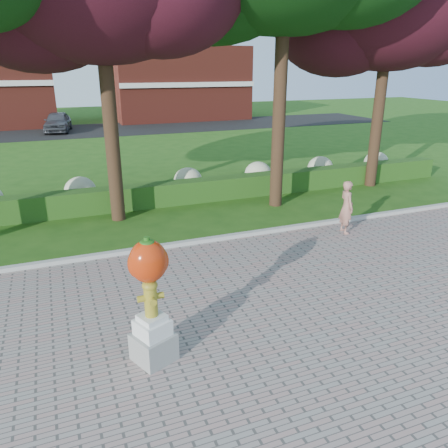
% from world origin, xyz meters
% --- Properties ---
extents(ground, '(100.00, 100.00, 0.00)m').
position_xyz_m(ground, '(0.00, 0.00, 0.00)').
color(ground, '#224E13').
rests_on(ground, ground).
extents(walkway, '(40.00, 14.00, 0.04)m').
position_xyz_m(walkway, '(0.00, -4.00, 0.02)').
color(walkway, gray).
rests_on(walkway, ground).
extents(curb, '(40.00, 0.18, 0.15)m').
position_xyz_m(curb, '(0.00, 3.00, 0.07)').
color(curb, '#ADADA5').
rests_on(curb, ground).
extents(lawn_hedge, '(24.00, 0.70, 0.80)m').
position_xyz_m(lawn_hedge, '(0.00, 7.00, 0.40)').
color(lawn_hedge, '#1D4C15').
rests_on(lawn_hedge, ground).
extents(hydrangea_row, '(20.10, 1.10, 0.99)m').
position_xyz_m(hydrangea_row, '(0.57, 8.00, 0.55)').
color(hydrangea_row, '#BEC596').
rests_on(hydrangea_row, ground).
extents(street, '(50.00, 8.00, 0.02)m').
position_xyz_m(street, '(0.00, 28.00, 0.01)').
color(street, black).
rests_on(street, ground).
extents(building_right, '(12.00, 8.00, 6.40)m').
position_xyz_m(building_right, '(8.00, 34.00, 3.20)').
color(building_right, maroon).
rests_on(building_right, ground).
extents(tree_far_right, '(7.88, 6.72, 10.21)m').
position_xyz_m(tree_far_right, '(8.40, 6.58, 6.97)').
color(tree_far_right, black).
rests_on(tree_far_right, ground).
extents(hydrant_sculpture, '(0.79, 0.79, 2.23)m').
position_xyz_m(hydrant_sculpture, '(-2.57, -1.62, 1.22)').
color(hydrant_sculpture, gray).
rests_on(hydrant_sculpture, walkway).
extents(woman, '(0.46, 0.62, 1.57)m').
position_xyz_m(woman, '(4.07, 2.20, 0.83)').
color(woman, '#A87060').
rests_on(woman, walkway).
extents(parked_car, '(2.35, 4.55, 1.48)m').
position_xyz_m(parked_car, '(-3.10, 28.07, 0.76)').
color(parked_car, '#45474E').
rests_on(parked_car, street).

